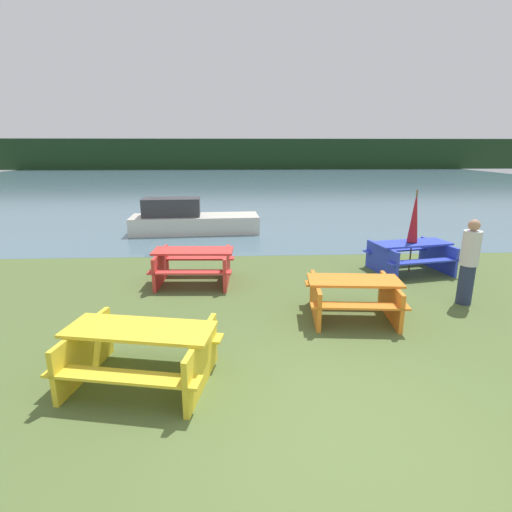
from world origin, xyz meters
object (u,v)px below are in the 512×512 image
at_px(person, 469,262).
at_px(picnic_table_yellow, 141,349).
at_px(picnic_table_red, 194,263).
at_px(umbrella_crimson, 415,217).
at_px(boat, 190,220).
at_px(picnic_table_orange, 353,294).
at_px(picnic_table_blue, 411,254).

bearing_deg(person, picnic_table_yellow, -156.87).
xyz_separation_m(picnic_table_red, person, (5.47, -1.51, 0.38)).
xyz_separation_m(umbrella_crimson, person, (0.21, -2.08, -0.54)).
bearing_deg(picnic_table_yellow, person, 23.13).
bearing_deg(picnic_table_yellow, boat, 92.59).
bearing_deg(person, picnic_table_orange, -167.03).
relative_size(picnic_table_blue, person, 1.23).
height_order(picnic_table_red, person, person).
height_order(picnic_table_orange, umbrella_crimson, umbrella_crimson).
height_order(picnic_table_yellow, picnic_table_orange, picnic_table_yellow).
distance_m(picnic_table_blue, umbrella_crimson, 0.93).
height_order(picnic_table_orange, person, person).
height_order(umbrella_crimson, boat, umbrella_crimson).
distance_m(picnic_table_yellow, person, 6.26).
bearing_deg(picnic_table_blue, picnic_table_red, -173.78).
bearing_deg(person, picnic_table_red, 164.60).
distance_m(picnic_table_orange, person, 2.50).
bearing_deg(picnic_table_blue, person, -84.11).
bearing_deg(picnic_table_orange, umbrella_crimson, 50.28).
xyz_separation_m(picnic_table_blue, umbrella_crimson, (0.00, -0.00, 0.93)).
relative_size(picnic_table_red, umbrella_crimson, 0.91).
relative_size(picnic_table_yellow, umbrella_crimson, 1.05).
distance_m(picnic_table_yellow, umbrella_crimson, 7.22).
xyz_separation_m(picnic_table_yellow, picnic_table_orange, (3.35, 1.90, -0.02)).
distance_m(picnic_table_blue, boat, 7.77).
bearing_deg(picnic_table_red, person, -15.40).
relative_size(picnic_table_orange, picnic_table_blue, 0.84).
relative_size(picnic_table_red, boat, 0.40).
height_order(picnic_table_orange, boat, boat).
xyz_separation_m(picnic_table_orange, picnic_table_blue, (2.19, 2.64, 0.02)).
distance_m(umbrella_crimson, person, 2.16).
bearing_deg(boat, picnic_table_yellow, -90.78).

